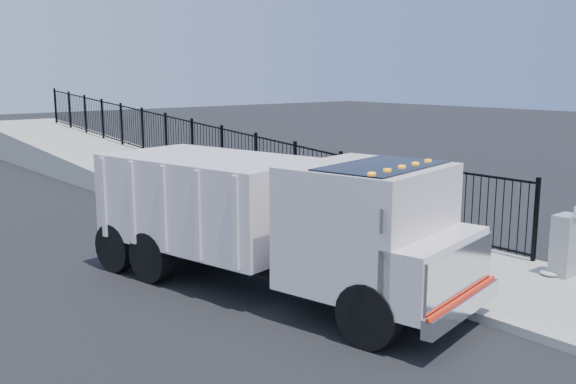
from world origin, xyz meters
TOP-DOWN VIEW (x-y plane):
  - ground at (0.00, 0.00)m, footprint 120.00×120.00m
  - sidewalk at (1.93, -2.00)m, footprint 3.55×12.00m
  - curb at (0.00, -2.00)m, footprint 0.30×12.00m
  - ramp at (2.12, 16.00)m, footprint 3.95×24.06m
  - iron_fence at (3.55, 12.00)m, footprint 0.10×28.00m
  - truck at (-1.78, 0.30)m, footprint 4.05×8.22m
  - worker at (0.54, -1.39)m, footprint 0.62×0.81m
  - utility_cabinet at (3.10, -2.91)m, footprint 0.55×0.40m
  - debris at (2.89, -2.75)m, footprint 0.41×0.41m

SIDE VIEW (x-z plane):
  - ground at x=0.00m, z-range 0.00..0.00m
  - ramp at x=2.12m, z-range -1.60..1.60m
  - sidewalk at x=1.93m, z-range 0.00..0.12m
  - curb at x=0.00m, z-range 0.00..0.16m
  - debris at x=2.89m, z-range 0.12..0.22m
  - utility_cabinet at x=3.10m, z-range 0.12..1.37m
  - iron_fence at x=3.55m, z-range 0.00..1.80m
  - worker at x=0.54m, z-range 0.12..2.13m
  - truck at x=-1.78m, z-range 0.17..2.87m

